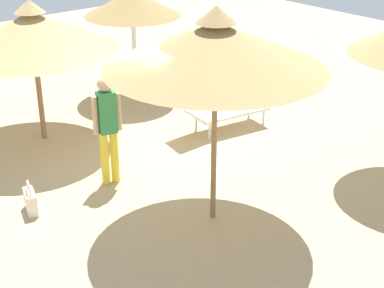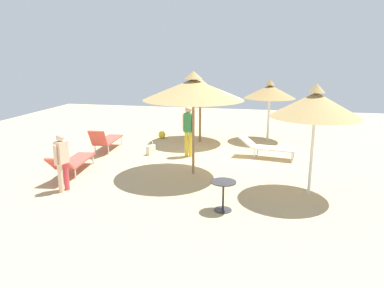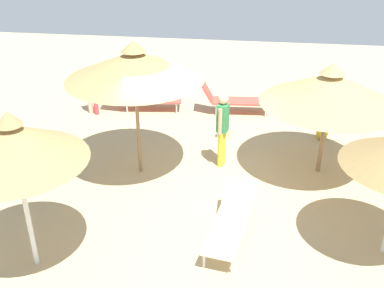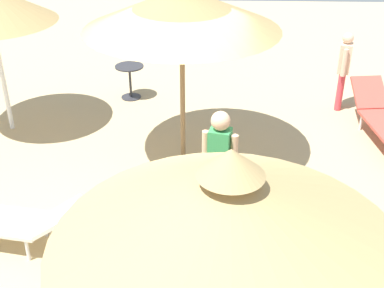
# 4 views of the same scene
# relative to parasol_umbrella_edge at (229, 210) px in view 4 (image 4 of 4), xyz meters

# --- Properties ---
(ground) EXTENTS (24.00, 24.00, 0.10)m
(ground) POSITION_rel_parasol_umbrella_edge_xyz_m (-0.85, 2.80, -2.04)
(ground) COLOR tan
(parasol_umbrella_edge) EXTENTS (2.90, 2.90, 2.53)m
(parasol_umbrella_edge) POSITION_rel_parasol_umbrella_edge_xyz_m (0.00, 0.00, 0.00)
(parasol_umbrella_edge) COLOR olive
(parasol_umbrella_edge) RESTS_ON ground
(parasol_umbrella_near_right) EXTENTS (2.88, 2.88, 3.00)m
(parasol_umbrella_near_right) POSITION_rel_parasol_umbrella_edge_xyz_m (-0.57, 4.01, 0.51)
(parasol_umbrella_near_right) COLOR olive
(parasol_umbrella_near_right) RESTS_ON ground
(lounge_chair_center) EXTENTS (1.99, 0.87, 0.73)m
(lounge_chair_center) POSITION_rel_parasol_umbrella_edge_xyz_m (-2.67, 1.84, -1.59)
(lounge_chair_center) COLOR silver
(lounge_chair_center) RESTS_ON ground
(person_standing_front) EXTENTS (0.29, 0.47, 1.53)m
(person_standing_front) POSITION_rel_parasol_umbrella_edge_xyz_m (2.40, 6.13, -1.12)
(person_standing_front) COLOR #D83F4C
(person_standing_front) RESTS_ON ground
(person_standing_far_left) EXTENTS (0.44, 0.28, 1.76)m
(person_standing_far_left) POSITION_rel_parasol_umbrella_edge_xyz_m (-0.03, 2.21, -0.98)
(person_standing_far_left) COLOR yellow
(person_standing_far_left) RESTS_ON ground
(handbag) EXTENTS (0.25, 0.42, 0.51)m
(handbag) POSITION_rel_parasol_umbrella_edge_xyz_m (1.34, 2.22, -1.81)
(handbag) COLOR beige
(handbag) RESTS_ON ground
(side_table_round) EXTENTS (0.58, 0.58, 0.70)m
(side_table_round) POSITION_rel_parasol_umbrella_edge_xyz_m (-1.79, 6.47, -1.51)
(side_table_round) COLOR #2D2D33
(side_table_round) RESTS_ON ground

